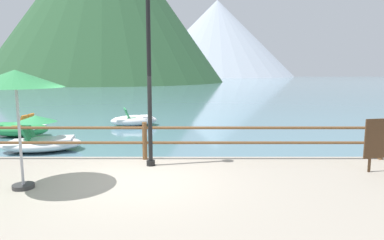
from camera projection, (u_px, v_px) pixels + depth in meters
The scene contains 10 objects.
ground_plane at pixel (183, 90), 46.67m from camera, with size 200.00×200.00×0.00m, color slate.
promenade_dock at pixel (110, 240), 4.89m from camera, with size 28.00×8.00×0.40m, color #A39989.
dock_railing at pixel (145, 137), 8.49m from camera, with size 23.92×0.12×0.95m.
lamp_post at pixel (149, 56), 7.64m from camera, with size 0.28×0.28×4.26m.
beach_umbrella at pixel (16, 80), 6.17m from camera, with size 1.70×1.70×2.24m.
pedal_boat_0 at pixel (18, 129), 13.62m from camera, with size 2.49×1.36×0.89m.
pedal_boat_1 at pixel (134, 120), 16.23m from camera, with size 2.47×1.84×0.85m.
pedal_boat_3 at pixel (41, 139), 11.11m from camera, with size 2.76×1.83×1.18m.
cliff_headland at pixel (114, 4), 77.95m from camera, with size 53.62×53.62×37.72m.
distant_peak at pixel (217, 39), 144.80m from camera, with size 65.29×65.29×32.11m, color #A8B2C1.
Camera 1 is at (1.19, -6.79, 2.63)m, focal length 31.70 mm.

